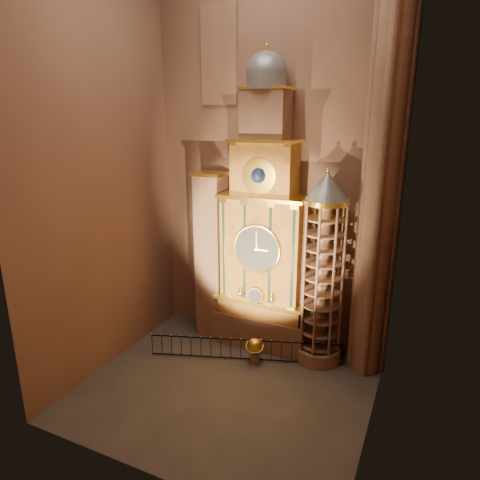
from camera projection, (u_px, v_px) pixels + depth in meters
The scene contains 11 objects.
floor at pixel (225, 389), 21.66m from camera, with size 14.00×14.00×0.00m, color #383330.
wall_back at pixel (272, 159), 23.79m from camera, with size 22.00×22.00×0.00m, color #8E634C.
wall_left at pixel (98, 164), 21.40m from camera, with size 22.00×22.00×0.00m, color #8E634C.
wall_right at pixel (392, 181), 15.75m from camera, with size 22.00×22.00×0.00m, color #8E634C.
astronomical_clock at pixel (264, 238), 24.11m from camera, with size 5.60×2.41×16.70m.
portrait_tower at pixel (211, 256), 25.92m from camera, with size 1.80×1.60×10.20m.
stair_turret at pixel (322, 272), 22.86m from camera, with size 2.50×2.50×10.80m.
gothic_pier at pixel (384, 166), 20.46m from camera, with size 2.04×2.04×22.00m.
stained_glass_window at pixel (219, 55), 23.47m from camera, with size 2.20×0.14×5.20m.
celestial_globe at pixel (255, 349), 23.70m from camera, with size 1.26×1.23×1.48m.
iron_railing at pixel (246, 350), 23.98m from camera, with size 10.24×3.54×1.25m.
Camera 1 is at (8.53, -16.62, 13.33)m, focal length 32.00 mm.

